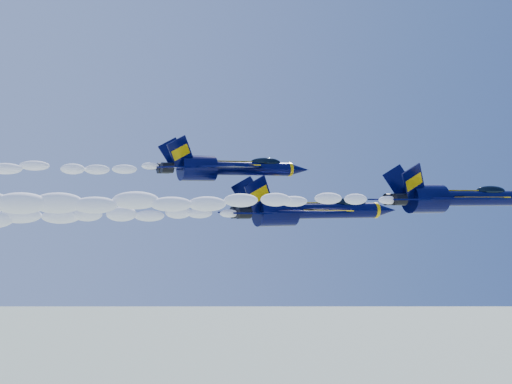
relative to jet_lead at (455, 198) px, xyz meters
name	(u,v)px	position (x,y,z in m)	size (l,w,h in m)	color
jet_lead	(455,198)	(0.00, 0.00, 0.00)	(16.77, 13.76, 6.23)	black
smoke_trail_jet_lead	(112,203)	(-31.92, 0.00, -0.43)	(49.49, 2.00, 1.80)	white
jet_second	(309,210)	(-8.08, 13.06, -1.29)	(19.41, 15.92, 7.21)	black
jet_third	(228,168)	(-15.68, 16.72, 3.14)	(17.04, 13.98, 6.33)	black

